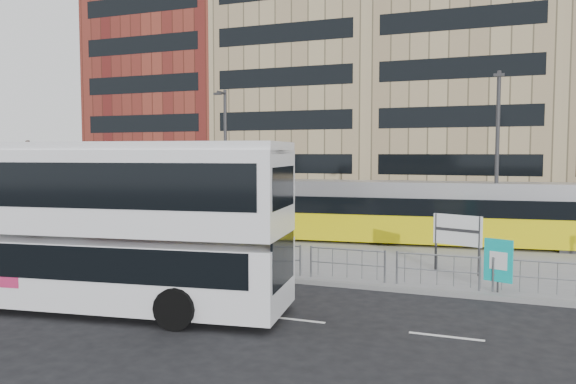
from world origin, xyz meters
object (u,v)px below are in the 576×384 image
(traffic_light_west, at_px, (249,218))
(lamp_post_west, at_px, (225,154))
(double_decker_bus, at_px, (82,219))
(lamp_post_east, at_px, (497,152))
(tram, at_px, (403,212))
(pedestrian, at_px, (167,224))
(station_sign, at_px, (457,233))
(ad_panel, at_px, (498,261))
(bare_tree, at_px, (31,139))

(traffic_light_west, distance_m, lamp_post_west, 11.68)
(double_decker_bus, relative_size, lamp_post_east, 1.52)
(double_decker_bus, height_order, lamp_post_east, lamp_post_east)
(tram, height_order, pedestrian, tram)
(double_decker_bus, xyz_separation_m, traffic_light_west, (2.76, 5.50, -0.47))
(lamp_post_west, height_order, lamp_post_east, lamp_post_east)
(station_sign, distance_m, ad_panel, 2.95)
(double_decker_bus, height_order, tram, double_decker_bus)
(ad_panel, relative_size, bare_tree, 0.24)
(pedestrian, height_order, traffic_light_west, traffic_light_west)
(ad_panel, relative_size, lamp_post_east, 0.21)
(station_sign, relative_size, lamp_post_west, 0.27)
(double_decker_bus, bearing_deg, lamp_post_east, 44.27)
(lamp_post_west, bearing_deg, traffic_light_west, -58.46)
(tram, xyz_separation_m, lamp_post_west, (-10.14, 1.09, 2.81))
(tram, relative_size, pedestrian, 13.96)
(traffic_light_west, xyz_separation_m, bare_tree, (-15.23, 4.98, 3.12))
(ad_panel, distance_m, lamp_post_east, 9.37)
(tram, distance_m, lamp_post_east, 5.10)
(station_sign, height_order, lamp_post_west, lamp_post_west)
(traffic_light_west, xyz_separation_m, lamp_post_west, (-5.99, 9.76, 2.33))
(double_decker_bus, distance_m, bare_tree, 16.50)
(tram, distance_m, pedestrian, 11.38)
(ad_panel, xyz_separation_m, lamp_post_east, (-0.18, 8.73, 3.41))
(tram, distance_m, ad_panel, 9.74)
(ad_panel, distance_m, bare_tree, 24.62)
(double_decker_bus, bearing_deg, bare_tree, 132.22)
(lamp_post_west, bearing_deg, ad_panel, -33.96)
(traffic_light_west, bearing_deg, double_decker_bus, -104.14)
(pedestrian, height_order, bare_tree, bare_tree)
(ad_panel, bearing_deg, lamp_post_west, 167.30)
(double_decker_bus, xyz_separation_m, ad_panel, (11.28, 5.49, -1.46))
(tram, bearing_deg, lamp_post_east, -5.51)
(double_decker_bus, xyz_separation_m, tram, (6.90, 14.18, -0.95))
(double_decker_bus, height_order, ad_panel, double_decker_bus)
(ad_panel, bearing_deg, bare_tree, -170.60)
(station_sign, bearing_deg, double_decker_bus, -120.70)
(lamp_post_west, relative_size, bare_tree, 1.11)
(ad_panel, relative_size, pedestrian, 0.92)
(lamp_post_west, bearing_deg, double_decker_bus, -78.04)
(double_decker_bus, distance_m, tram, 15.80)
(lamp_post_east, bearing_deg, lamp_post_west, 175.83)
(station_sign, bearing_deg, tram, 135.91)
(double_decker_bus, relative_size, ad_panel, 7.31)
(ad_panel, xyz_separation_m, pedestrian, (-14.95, 4.51, -0.08))
(ad_panel, height_order, lamp_post_west, lamp_post_west)
(tram, distance_m, traffic_light_west, 9.63)
(station_sign, xyz_separation_m, traffic_light_west, (-7.11, -2.53, 0.51))
(tram, height_order, traffic_light_west, traffic_light_west)
(ad_panel, bearing_deg, tram, 138.01)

